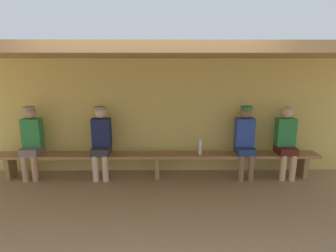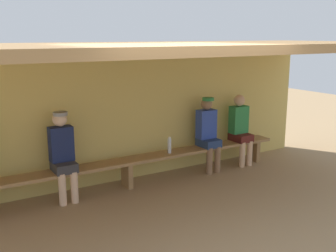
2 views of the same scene
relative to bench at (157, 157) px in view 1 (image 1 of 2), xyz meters
The scene contains 9 objects.
ground_plane 1.60m from the bench, 90.00° to the right, with size 24.00×24.00×0.00m, color #9E7F59.
back_wall 0.84m from the bench, 90.00° to the left, with size 8.00×0.20×2.20m, color #D8BC60.
dugout_roof 2.06m from the bench, 90.00° to the right, with size 8.00×2.80×0.12m, color #9E7547.
bench is the anchor object (origin of this frame).
player_near_post 1.66m from the bench, ahead, with size 0.34×0.42×1.34m.
player_leftmost 2.34m from the bench, behind, with size 0.34×0.42×1.34m.
player_shirtless_tan 2.41m from the bench, ahead, with size 0.34×0.42×1.34m.
player_in_red 1.09m from the bench, behind, with size 0.34×0.42×1.34m.
water_bottle_clear 0.82m from the bench, ahead, with size 0.06×0.06×0.28m.
Camera 1 is at (0.16, -3.46, 2.09)m, focal length 30.07 mm.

